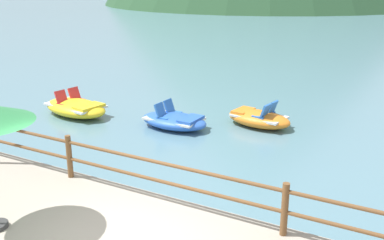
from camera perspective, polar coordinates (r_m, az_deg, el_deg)
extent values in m
cylinder|color=brown|center=(10.11, -15.12, -4.44)|extent=(0.12, 0.12, 0.95)
cylinder|color=brown|center=(7.83, 11.53, -10.92)|extent=(0.12, 0.12, 0.95)
cylinder|color=brown|center=(8.59, -3.66, -5.45)|extent=(23.80, 0.07, 0.07)
cylinder|color=brown|center=(8.74, -3.61, -7.74)|extent=(23.80, 0.07, 0.07)
ellipsoid|color=blue|center=(14.23, -2.26, -0.12)|extent=(2.25, 1.33, 0.45)
cube|color=silver|center=(14.20, -2.27, 0.19)|extent=(1.75, 1.09, 0.06)
cube|color=blue|center=(14.07, -3.40, 0.29)|extent=(0.41, 0.41, 0.08)
cube|color=blue|center=(14.10, -4.02, 1.26)|extent=(0.22, 0.41, 0.43)
cube|color=blue|center=(14.47, -2.28, 0.81)|extent=(0.41, 0.41, 0.08)
cube|color=blue|center=(14.51, -2.89, 1.75)|extent=(0.22, 0.41, 0.43)
cube|color=blue|center=(13.88, -0.16, 0.04)|extent=(0.51, 0.90, 0.12)
ellipsoid|color=orange|center=(14.51, 8.37, 0.16)|extent=(2.24, 1.43, 0.49)
cube|color=silver|center=(14.49, 8.39, 0.48)|extent=(1.76, 1.16, 0.06)
cube|color=blue|center=(14.59, 9.38, 0.85)|extent=(0.45, 0.45, 0.08)
cube|color=blue|center=(14.45, 10.05, 1.56)|extent=(0.26, 0.43, 0.43)
cube|color=blue|center=(14.20, 8.51, 0.42)|extent=(0.45, 0.45, 0.08)
cube|color=blue|center=(14.06, 9.19, 1.14)|extent=(0.26, 0.43, 0.43)
cube|color=orange|center=(14.74, 6.43, 1.11)|extent=(0.57, 0.86, 0.12)
ellipsoid|color=yellow|center=(15.98, -14.38, 1.49)|extent=(2.76, 1.76, 0.54)
cube|color=silver|center=(15.95, -14.40, 1.82)|extent=(2.16, 1.43, 0.06)
cube|color=red|center=(15.92, -15.63, 1.95)|extent=(0.46, 0.46, 0.08)
cube|color=red|center=(16.01, -16.09, 2.81)|extent=(0.27, 0.43, 0.43)
cube|color=red|center=(16.25, -14.08, 2.38)|extent=(0.46, 0.46, 0.08)
cube|color=red|center=(16.33, -14.54, 3.22)|extent=(0.27, 0.43, 0.43)
cube|color=yellow|center=(15.40, -12.77, 1.60)|extent=(0.71, 1.04, 0.12)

